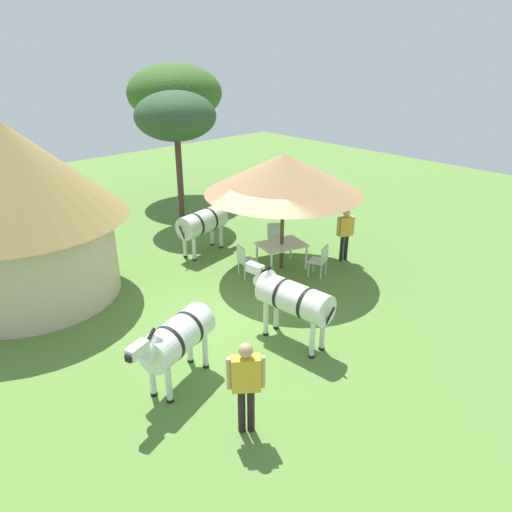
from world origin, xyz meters
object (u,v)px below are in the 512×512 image
(patio_chair_east_end, at_px, (275,236))
(acacia_tree_left_background, at_px, (175,93))
(patio_chair_west_end, at_px, (321,259))
(zebra_by_umbrella, at_px, (176,339))
(shade_umbrella, at_px, (283,174))
(zebra_toward_hut, at_px, (204,222))
(patio_chair_near_lawn, at_px, (245,259))
(acacia_tree_far_lawn, at_px, (175,117))
(standing_watcher, at_px, (246,380))
(patio_dining_table, at_px, (282,247))
(thatched_hut, at_px, (19,207))
(zebra_nearest_camera, at_px, (292,298))
(guest_beside_umbrella, at_px, (345,230))

(patio_chair_east_end, distance_m, acacia_tree_left_background, 8.00)
(patio_chair_west_end, height_order, zebra_by_umbrella, zebra_by_umbrella)
(shade_umbrella, bearing_deg, zebra_by_umbrella, -156.30)
(patio_chair_west_end, bearing_deg, acacia_tree_left_background, 59.76)
(shade_umbrella, bearing_deg, zebra_toward_hut, 110.44)
(patio_chair_west_end, xyz_separation_m, acacia_tree_left_background, (1.69, 9.07, 3.56))
(patio_chair_near_lawn, distance_m, acacia_tree_far_lawn, 6.08)
(standing_watcher, height_order, acacia_tree_left_background, acacia_tree_left_background)
(patio_dining_table, height_order, zebra_toward_hut, zebra_toward_hut)
(patio_chair_near_lawn, distance_m, acacia_tree_left_background, 9.05)
(thatched_hut, bearing_deg, patio_chair_near_lawn, -32.02)
(zebra_nearest_camera, bearing_deg, patio_chair_near_lawn, 60.39)
(patio_chair_east_end, distance_m, standing_watcher, 7.44)
(acacia_tree_left_background, bearing_deg, guest_beside_umbrella, -92.43)
(patio_dining_table, height_order, zebra_by_umbrella, zebra_by_umbrella)
(patio_chair_west_end, relative_size, zebra_by_umbrella, 0.43)
(patio_chair_west_end, bearing_deg, zebra_by_umbrella, 171.85)
(zebra_toward_hut, bearing_deg, shade_umbrella, 10.58)
(shade_umbrella, xyz_separation_m, guest_beside_umbrella, (1.71, -0.88, -1.78))
(patio_chair_west_end, bearing_deg, guest_beside_umbrella, -10.14)
(shade_umbrella, relative_size, zebra_nearest_camera, 1.83)
(patio_chair_east_end, bearing_deg, thatched_hut, 16.70)
(zebra_by_umbrella, bearing_deg, patio_chair_west_end, -96.99)
(zebra_toward_hut, relative_size, acacia_tree_left_background, 0.43)
(patio_dining_table, bearing_deg, acacia_tree_far_lawn, 86.80)
(patio_chair_east_end, distance_m, guest_beside_umbrella, 2.13)
(guest_beside_umbrella, height_order, standing_watcher, standing_watcher)
(patio_chair_near_lawn, bearing_deg, shade_umbrella, 90.00)
(patio_dining_table, relative_size, zebra_nearest_camera, 0.63)
(zebra_nearest_camera, bearing_deg, zebra_by_umbrella, 163.30)
(thatched_hut, height_order, zebra_by_umbrella, thatched_hut)
(thatched_hut, bearing_deg, acacia_tree_far_lawn, 20.06)
(zebra_toward_hut, bearing_deg, patio_chair_west_end, 10.33)
(patio_chair_near_lawn, distance_m, standing_watcher, 5.71)
(zebra_by_umbrella, bearing_deg, acacia_tree_left_background, -53.38)
(patio_chair_near_lawn, relative_size, standing_watcher, 0.53)
(shade_umbrella, xyz_separation_m, zebra_toward_hut, (-0.89, 2.40, -1.76))
(shade_umbrella, height_order, patio_chair_west_end, shade_umbrella)
(guest_beside_umbrella, bearing_deg, patio_chair_east_end, 142.52)
(patio_dining_table, bearing_deg, zebra_by_umbrella, -156.30)
(thatched_hut, bearing_deg, patio_chair_west_end, -34.97)
(guest_beside_umbrella, xyz_separation_m, zebra_by_umbrella, (-6.71, -1.32, 0.02))
(zebra_toward_hut, bearing_deg, patio_chair_east_end, 37.41)
(thatched_hut, height_order, standing_watcher, thatched_hut)
(guest_beside_umbrella, bearing_deg, thatched_hut, 174.44)
(thatched_hut, xyz_separation_m, shade_umbrella, (5.67, -3.15, 0.39))
(standing_watcher, distance_m, zebra_by_umbrella, 1.78)
(patio_dining_table, distance_m, guest_beside_umbrella, 1.94)
(patio_dining_table, relative_size, standing_watcher, 0.85)
(patio_chair_west_end, xyz_separation_m, zebra_toward_hut, (-1.29, 3.50, 0.45))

